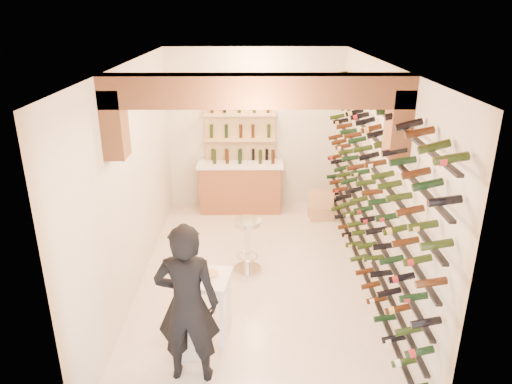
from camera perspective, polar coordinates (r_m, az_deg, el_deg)
ground at (r=7.47m, az=0.02°, el=-10.18°), size 6.00×6.00×0.00m
room_shell at (r=6.34m, az=0.03°, el=6.20°), size 3.52×6.02×3.21m
wine_rack at (r=6.98m, az=12.70°, el=1.04°), size 0.32×5.70×2.56m
back_counter at (r=9.64m, az=-1.88°, el=0.79°), size 1.70×0.62×1.29m
back_shelving at (r=9.66m, az=-1.89°, el=4.82°), size 1.40×0.31×2.73m
tasting_table at (r=5.99m, az=-6.02°, el=-11.26°), size 0.66×0.66×1.02m
white_stool at (r=6.00m, az=-7.50°, el=-16.76°), size 0.39×0.39×0.43m
person at (r=5.26m, az=-8.21°, el=-13.14°), size 0.71×0.49×1.88m
chrome_barstool at (r=7.42m, az=-1.05°, el=-5.94°), size 0.45×0.45×0.87m
crate_lower at (r=9.46m, az=7.75°, el=-2.39°), size 0.49×0.37×0.27m
crate_upper at (r=9.35m, az=7.83°, el=-0.84°), size 0.54×0.42×0.28m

